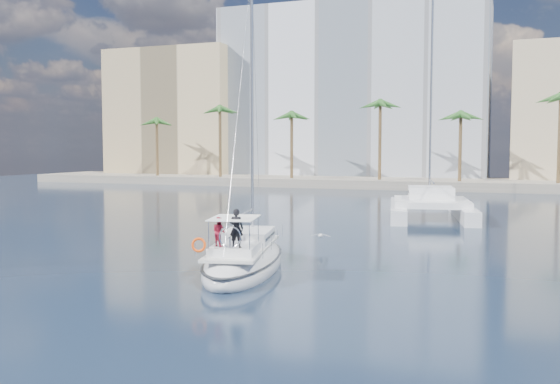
% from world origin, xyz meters
% --- Properties ---
extents(ground, '(160.00, 160.00, 0.00)m').
position_xyz_m(ground, '(0.00, 0.00, 0.00)').
color(ground, black).
rests_on(ground, ground).
extents(quay, '(120.00, 14.00, 1.20)m').
position_xyz_m(quay, '(0.00, 61.00, 0.60)').
color(quay, gray).
rests_on(quay, ground).
extents(building_modern, '(42.00, 16.00, 28.00)m').
position_xyz_m(building_modern, '(-12.00, 73.00, 14.00)').
color(building_modern, white).
rests_on(building_modern, ground).
extents(building_tan_left, '(22.00, 14.00, 22.00)m').
position_xyz_m(building_tan_left, '(-42.00, 69.00, 11.00)').
color(building_tan_left, tan).
rests_on(building_tan_left, ground).
extents(palm_left, '(3.60, 3.60, 12.30)m').
position_xyz_m(palm_left, '(-34.00, 57.00, 10.28)').
color(palm_left, brown).
rests_on(palm_left, ground).
extents(palm_centre, '(3.60, 3.60, 12.30)m').
position_xyz_m(palm_centre, '(0.00, 57.00, 10.28)').
color(palm_centre, brown).
rests_on(palm_centre, ground).
extents(main_sloop, '(5.34, 10.65, 15.14)m').
position_xyz_m(main_sloop, '(0.21, -0.89, 0.49)').
color(main_sloop, silver).
rests_on(main_sloop, ground).
extents(catamaran, '(8.44, 13.62, 18.46)m').
position_xyz_m(catamaran, '(5.92, 24.00, 1.16)').
color(catamaran, silver).
rests_on(catamaran, ground).
extents(seagull, '(1.15, 0.49, 0.21)m').
position_xyz_m(seagull, '(1.85, 6.23, 0.75)').
color(seagull, silver).
rests_on(seagull, ground).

